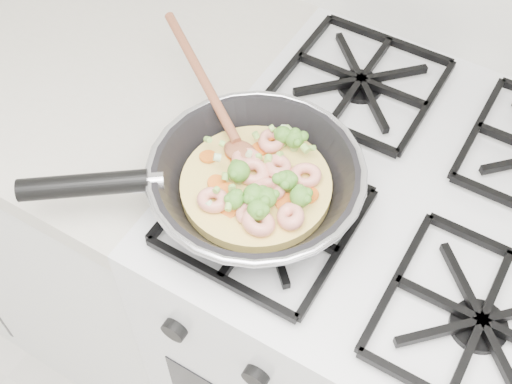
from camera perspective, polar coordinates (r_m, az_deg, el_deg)
The scene contains 3 objects.
stove at distance 1.32m, azimuth 9.61°, elevation -11.53°, with size 0.60×0.60×0.92m.
counter_left at distance 1.60m, azimuth -17.10°, elevation 2.04°, with size 1.00×0.60×0.90m.
skillet at distance 0.87m, azimuth -0.28°, elevation 1.03°, with size 0.40×0.37×0.09m.
Camera 1 is at (0.10, 1.11, 1.64)m, focal length 46.47 mm.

